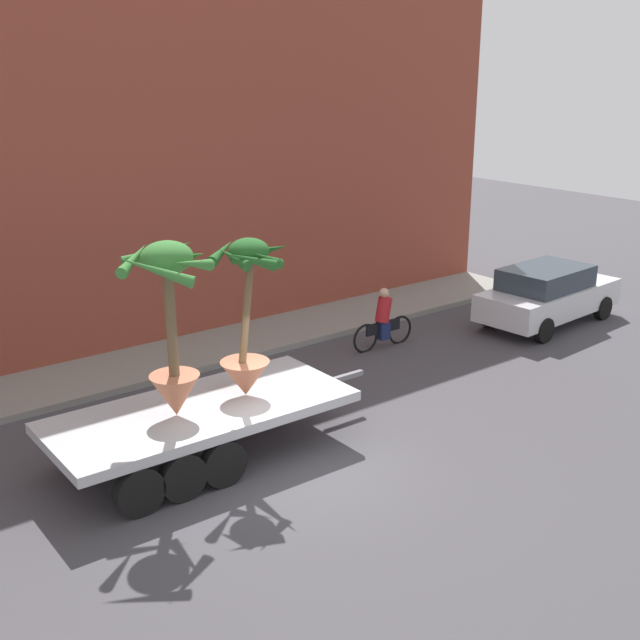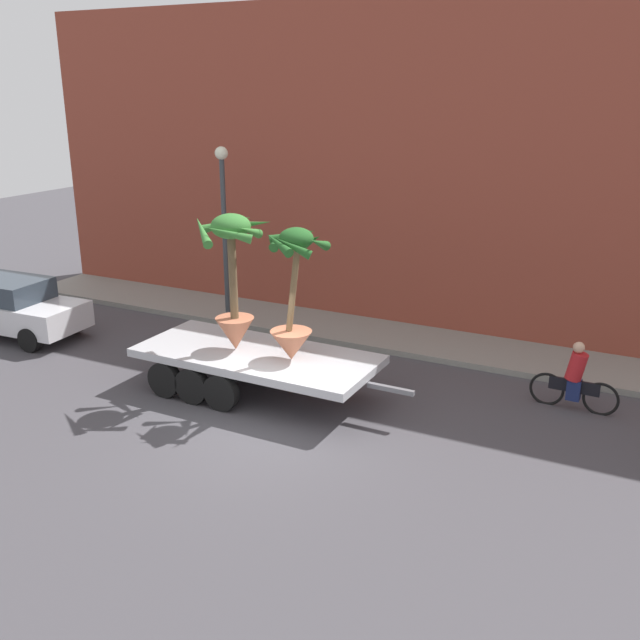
{
  "view_description": "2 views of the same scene",
  "coord_description": "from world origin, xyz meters",
  "px_view_note": "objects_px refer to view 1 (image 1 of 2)",
  "views": [
    {
      "loc": [
        -7.36,
        -9.92,
        6.71
      ],
      "look_at": [
        1.83,
        1.94,
        1.85
      ],
      "focal_mm": 44.88,
      "sensor_mm": 36.0,
      "label": 1
    },
    {
      "loc": [
        6.72,
        -11.04,
        6.58
      ],
      "look_at": [
        -0.1,
        2.41,
        1.6
      ],
      "focal_mm": 40.31,
      "sensor_mm": 36.0,
      "label": 2
    }
  ],
  "objects_px": {
    "potted_palm_rear": "(247,322)",
    "cyclist": "(383,321)",
    "parked_car": "(548,294)",
    "potted_palm_middle": "(171,324)",
    "flatbed_trailer": "(189,422)"
  },
  "relations": [
    {
      "from": "potted_palm_rear",
      "to": "cyclist",
      "type": "bearing_deg",
      "value": 23.64
    },
    {
      "from": "potted_palm_rear",
      "to": "cyclist",
      "type": "xyz_separation_m",
      "value": [
        5.42,
        2.37,
        -1.68
      ]
    },
    {
      "from": "flatbed_trailer",
      "to": "cyclist",
      "type": "bearing_deg",
      "value": 19.26
    },
    {
      "from": "potted_palm_middle",
      "to": "cyclist",
      "type": "bearing_deg",
      "value": 19.03
    },
    {
      "from": "cyclist",
      "to": "parked_car",
      "type": "distance_m",
      "value": 4.89
    },
    {
      "from": "cyclist",
      "to": "potted_palm_rear",
      "type": "bearing_deg",
      "value": -156.36
    },
    {
      "from": "flatbed_trailer",
      "to": "potted_palm_middle",
      "type": "xyz_separation_m",
      "value": [
        -0.26,
        -0.06,
        1.85
      ]
    },
    {
      "from": "potted_palm_rear",
      "to": "cyclist",
      "type": "distance_m",
      "value": 6.15
    },
    {
      "from": "flatbed_trailer",
      "to": "potted_palm_middle",
      "type": "distance_m",
      "value": 1.87
    },
    {
      "from": "potted_palm_rear",
      "to": "potted_palm_middle",
      "type": "xyz_separation_m",
      "value": [
        -1.47,
        -0.01,
        0.26
      ]
    },
    {
      "from": "potted_palm_middle",
      "to": "parked_car",
      "type": "distance_m",
      "value": 11.8
    },
    {
      "from": "flatbed_trailer",
      "to": "potted_palm_middle",
      "type": "relative_size",
      "value": 2.1
    },
    {
      "from": "cyclist",
      "to": "parked_car",
      "type": "height_order",
      "value": "parked_car"
    },
    {
      "from": "potted_palm_rear",
      "to": "parked_car",
      "type": "height_order",
      "value": "potted_palm_rear"
    },
    {
      "from": "cyclist",
      "to": "potted_palm_middle",
      "type": "bearing_deg",
      "value": -160.97
    }
  ]
}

